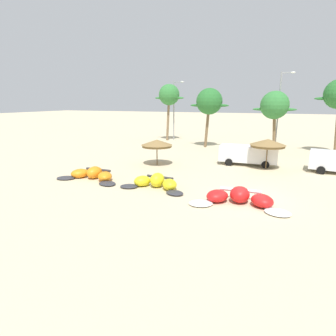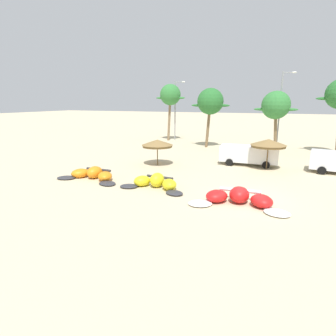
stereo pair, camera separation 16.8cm
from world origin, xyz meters
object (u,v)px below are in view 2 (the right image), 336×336
object	(u,v)px
kite_far_left	(93,174)
parked_car_second	(247,154)
beach_umbrella_middle	(268,143)
lamppost_west	(176,108)
lamppost_west_center	(281,107)
kite_left_of_center	(239,198)
palm_leftmost	(170,95)
palm_left_of_gap	(276,106)
palm_left	(210,102)
beach_umbrella_near_van	(157,143)
kite_left	(155,182)

from	to	relation	value
kite_far_left	parked_car_second	xyz separation A→B (m)	(10.66, 9.83, 0.73)
kite_far_left	beach_umbrella_middle	distance (m)	15.37
lamppost_west	beach_umbrella_middle	bearing A→B (deg)	-46.07
kite_far_left	lamppost_west_center	xyz separation A→B (m)	(13.18, 20.22, 4.89)
kite_left_of_center	beach_umbrella_middle	bearing A→B (deg)	84.05
lamppost_west	parked_car_second	bearing A→B (deg)	-47.70
kite_left_of_center	palm_leftmost	bearing A→B (deg)	120.41
palm_left_of_gap	palm_left	bearing A→B (deg)	-176.71
palm_leftmost	lamppost_west	distance (m)	2.15
parked_car_second	lamppost_west_center	xyz separation A→B (m)	(2.52, 10.39, 4.16)
kite_far_left	lamppost_west_center	bearing A→B (deg)	56.90
palm_leftmost	lamppost_west	bearing A→B (deg)	63.12
beach_umbrella_near_van	parked_car_second	world-z (taller)	beach_umbrella_near_van
kite_far_left	parked_car_second	distance (m)	14.52
kite_left	palm_leftmost	size ratio (longest dim) A/B	0.59
beach_umbrella_near_van	palm_left	distance (m)	12.84
kite_left	kite_left_of_center	xyz separation A→B (m)	(5.93, -1.00, -0.02)
kite_left	lamppost_west	size ratio (longest dim) A/B	0.56
beach_umbrella_near_van	lamppost_west_center	xyz separation A→B (m)	(10.49, 13.74, 3.15)
kite_left_of_center	kite_far_left	bearing A→B (deg)	174.04
kite_left	beach_umbrella_middle	size ratio (longest dim) A/B	1.63
kite_left	palm_left	size ratio (longest dim) A/B	0.66
lamppost_west_center	palm_leftmost	bearing A→B (deg)	170.97
palm_left_of_gap	beach_umbrella_near_van	bearing A→B (deg)	-128.29
kite_far_left	beach_umbrella_middle	xyz separation A→B (m)	(12.54, 8.65, 2.01)
palm_leftmost	kite_left_of_center	bearing A→B (deg)	-59.59
parked_car_second	palm_left_of_gap	xyz separation A→B (m)	(1.95, 9.21, 4.38)
beach_umbrella_middle	palm_leftmost	xyz separation A→B (m)	(-15.06, 14.07, 4.45)
lamppost_west	lamppost_west_center	size ratio (longest dim) A/B	0.95
lamppost_west	palm_left	bearing A→B (deg)	-37.61
palm_leftmost	kite_left	bearing A→B (deg)	-70.52
kite_far_left	lamppost_west	world-z (taller)	lamppost_west
kite_far_left	palm_left	xyz separation A→B (m)	(4.70, 18.58, 5.53)
lamppost_west_center	palm_left_of_gap	bearing A→B (deg)	-115.82
beach_umbrella_middle	palm_left_of_gap	bearing A→B (deg)	89.63
kite_far_left	palm_left	distance (m)	19.95
beach_umbrella_near_van	kite_left	bearing A→B (deg)	-66.61
kite_far_left	kite_left	size ratio (longest dim) A/B	1.11
kite_left	lamppost_west	xyz separation A→B (m)	(-7.58, 23.94, 4.62)
beach_umbrella_middle	palm_left_of_gap	xyz separation A→B (m)	(0.07, 10.39, 3.09)
kite_left_of_center	parked_car_second	size ratio (longest dim) A/B	1.11
kite_left_of_center	palm_left	size ratio (longest dim) A/B	0.79
beach_umbrella_near_van	lamppost_west_center	size ratio (longest dim) A/B	0.31
palm_left_of_gap	kite_left	bearing A→B (deg)	-110.06
kite_left_of_center	lamppost_west_center	world-z (taller)	lamppost_west_center
parked_car_second	lamppost_west	xyz separation A→B (m)	(-12.66, 13.92, 3.92)
kite_left	parked_car_second	size ratio (longest dim) A/B	0.93
kite_left	beach_umbrella_middle	distance (m)	11.43
kite_left_of_center	palm_left	world-z (taller)	palm_left
kite_left_of_center	palm_left	distance (m)	21.64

